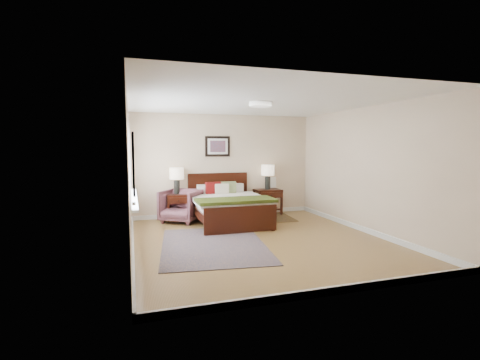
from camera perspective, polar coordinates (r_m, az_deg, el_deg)
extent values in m
plane|color=olive|center=(6.49, 3.24, -9.81)|extent=(5.00, 5.00, 0.00)
cube|color=beige|center=(8.66, -2.58, 2.42)|extent=(4.50, 0.04, 2.50)
cube|color=beige|center=(4.05, 15.95, -1.22)|extent=(4.50, 0.04, 2.50)
cube|color=beige|center=(5.87, -17.70, 0.74)|extent=(0.04, 5.00, 2.50)
cube|color=beige|center=(7.38, 19.87, 1.58)|extent=(0.04, 5.00, 2.50)
cube|color=white|center=(6.31, 3.36, 12.67)|extent=(4.50, 5.00, 0.02)
cube|color=silver|center=(6.56, -17.55, 2.52)|extent=(0.02, 2.72, 1.32)
cube|color=silver|center=(6.56, -17.42, 2.52)|extent=(0.01, 2.60, 1.20)
cube|color=silver|center=(6.62, -16.96, -2.92)|extent=(0.10, 2.72, 0.04)
cube|color=silver|center=(4.15, -17.50, -3.33)|extent=(0.01, 1.00, 2.18)
cube|color=brown|center=(4.15, -17.34, -3.87)|extent=(0.01, 0.90, 2.10)
cylinder|color=#999999|center=(4.54, -17.03, -3.73)|extent=(0.04, 0.04, 0.04)
cylinder|color=white|center=(6.31, 3.36, 12.31)|extent=(0.40, 0.40, 0.07)
cylinder|color=beige|center=(6.31, 3.36, 12.62)|extent=(0.44, 0.44, 0.01)
cube|color=black|center=(8.64, -3.63, -2.31)|extent=(1.50, 0.06, 1.05)
cube|color=black|center=(6.89, 0.17, -6.49)|extent=(1.50, 0.06, 0.52)
cube|color=black|center=(7.62, -7.11, -5.23)|extent=(0.06, 1.87, 0.17)
cube|color=black|center=(7.99, 2.97, -4.70)|extent=(0.06, 1.87, 0.17)
cube|color=beige|center=(7.76, -1.95, -4.10)|extent=(1.40, 1.85, 0.21)
cube|color=beige|center=(7.64, -1.75, -3.18)|extent=(1.58, 1.62, 0.09)
cube|color=#3E3F12|center=(7.17, -0.70, -3.36)|extent=(1.62, 0.70, 0.07)
cube|color=beige|center=(8.32, -5.43, -1.58)|extent=(0.47, 0.18, 0.24)
cube|color=beige|center=(8.47, -1.09, -1.43)|extent=(0.47, 0.18, 0.24)
cube|color=#5C0B0A|center=(8.22, -4.43, -1.39)|extent=(0.37, 0.17, 0.30)
cube|color=olive|center=(8.31, -1.91, -1.30)|extent=(0.36, 0.16, 0.30)
cube|color=beige|center=(8.19, -3.02, -1.54)|extent=(0.32, 0.13, 0.26)
cube|color=black|center=(8.58, -3.70, 5.52)|extent=(0.62, 0.03, 0.50)
cube|color=silver|center=(8.56, -3.67, 5.52)|extent=(0.50, 0.01, 0.38)
cube|color=#A52D23|center=(8.55, -3.65, 5.52)|extent=(0.38, 0.01, 0.28)
cube|color=black|center=(8.26, -10.29, -2.45)|extent=(0.51, 0.46, 0.05)
cube|color=black|center=(8.09, -11.67, -4.81)|extent=(0.05, 0.05, 0.56)
cube|color=black|center=(8.14, -8.49, -4.69)|extent=(0.05, 0.05, 0.56)
cube|color=black|center=(8.48, -11.94, -4.34)|extent=(0.05, 0.05, 0.56)
cube|color=black|center=(8.53, -8.92, -4.23)|extent=(0.05, 0.05, 0.56)
cube|color=black|center=(8.06, -10.09, -3.36)|extent=(0.45, 0.03, 0.14)
cube|color=black|center=(8.83, 4.56, -1.68)|extent=(0.64, 0.48, 0.05)
cube|color=black|center=(8.58, 3.26, -4.02)|extent=(0.05, 0.05, 0.59)
cube|color=black|center=(8.80, 6.83, -3.81)|extent=(0.05, 0.05, 0.59)
cube|color=black|center=(8.97, 2.30, -3.60)|extent=(0.05, 0.05, 0.59)
cube|color=black|center=(9.18, 5.74, -3.41)|extent=(0.05, 0.05, 0.59)
cube|color=black|center=(8.64, 5.12, -2.51)|extent=(0.58, 0.03, 0.14)
cube|color=black|center=(8.90, 4.53, -4.71)|extent=(0.58, 0.42, 0.03)
cube|color=black|center=(8.90, 4.54, -4.52)|extent=(0.24, 0.30, 0.03)
cube|color=black|center=(8.89, 4.54, -4.29)|extent=(0.24, 0.30, 0.03)
cube|color=black|center=(8.89, 4.54, -4.07)|extent=(0.24, 0.30, 0.03)
cube|color=black|center=(8.88, 4.54, -3.85)|extent=(0.24, 0.30, 0.03)
cube|color=black|center=(8.87, 4.54, -3.63)|extent=(0.24, 0.30, 0.03)
cylinder|color=black|center=(8.24, -10.31, -1.14)|extent=(0.14, 0.14, 0.32)
cylinder|color=black|center=(8.22, -10.33, 0.11)|extent=(0.02, 0.02, 0.06)
cylinder|color=beige|center=(8.21, -10.35, 1.08)|extent=(0.33, 0.33, 0.26)
cylinder|color=black|center=(8.81, 4.57, -0.45)|extent=(0.14, 0.14, 0.32)
cylinder|color=black|center=(8.79, 4.58, 0.72)|extent=(0.02, 0.02, 0.06)
cylinder|color=beige|center=(8.78, 4.58, 1.63)|extent=(0.33, 0.33, 0.26)
imported|color=brown|center=(8.04, -9.68, -4.20)|extent=(1.11, 1.12, 0.74)
cube|color=#0B1738|center=(6.17, -4.36, -10.57)|extent=(2.06, 2.68, 0.01)
cube|color=black|center=(8.51, 5.86, -6.11)|extent=(0.84, 1.18, 0.01)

